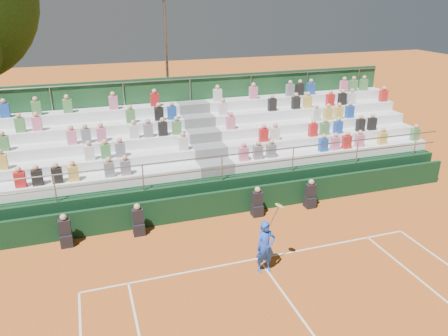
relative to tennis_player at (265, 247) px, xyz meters
name	(u,v)px	position (x,y,z in m)	size (l,w,h in m)	color
ground	(258,259)	(0.07, 0.65, -0.84)	(90.00, 90.00, 0.00)	#BE5B1F
courtside_wall	(226,202)	(0.07, 3.85, -0.34)	(20.00, 0.15, 1.00)	black
line_officials	(199,213)	(-1.13, 3.40, -0.36)	(9.54, 0.40, 1.19)	black
grandstand	(203,160)	(0.07, 7.09, 0.24)	(20.00, 5.20, 4.40)	black
tennis_player	(265,247)	(0.00, 0.00, 0.00)	(0.85, 0.43, 2.22)	blue
floodlight_mast	(167,57)	(0.01, 14.00, 3.82)	(0.60, 0.25, 7.99)	gray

